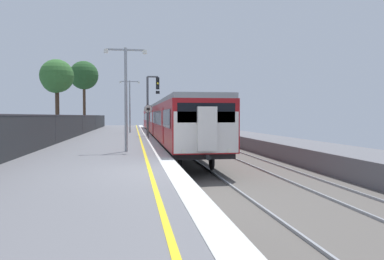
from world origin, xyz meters
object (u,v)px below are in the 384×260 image
object	(u,v)px
signal_gantry	(151,99)
speed_limit_sign	(148,117)
background_tree_left	(56,78)
background_tree_centre	(84,76)
platform_lamp_far	(130,102)
commuter_train_at_platform	(165,120)
platform_lamp_mid	(126,89)

from	to	relation	value
signal_gantry	speed_limit_sign	world-z (taller)	signal_gantry
background_tree_left	speed_limit_sign	bearing A→B (deg)	-34.48
background_tree_centre	background_tree_left	bearing A→B (deg)	-93.03
signal_gantry	platform_lamp_far	world-z (taller)	platform_lamp_far
commuter_train_at_platform	background_tree_centre	world-z (taller)	background_tree_centre
platform_lamp_mid	platform_lamp_far	size ratio (longest dim) A/B	0.94
commuter_train_at_platform	platform_lamp_far	size ratio (longest dim) A/B	7.83
platform_lamp_far	platform_lamp_mid	bearing A→B (deg)	-90.00
platform_lamp_mid	background_tree_centre	size ratio (longest dim) A/B	0.60
commuter_train_at_platform	platform_lamp_far	bearing A→B (deg)	144.17
commuter_train_at_platform	speed_limit_sign	distance (m)	7.72
speed_limit_sign	platform_lamp_far	bearing A→B (deg)	98.28
signal_gantry	platform_lamp_far	bearing A→B (deg)	106.33
commuter_train_at_platform	platform_lamp_far	xyz separation A→B (m)	(-3.28, 2.37, 1.84)
commuter_train_at_platform	platform_lamp_far	distance (m)	4.44
speed_limit_sign	background_tree_centre	size ratio (longest dim) A/B	0.31
speed_limit_sign	platform_lamp_mid	distance (m)	9.83
signal_gantry	background_tree_left	xyz separation A→B (m)	(-7.86, 1.45, 1.77)
background_tree_left	background_tree_centre	xyz separation A→B (m)	(0.66, 12.48, 1.46)
platform_lamp_far	background_tree_left	bearing A→B (deg)	-142.07
background_tree_centre	platform_lamp_mid	bearing A→B (deg)	-78.80
platform_lamp_far	background_tree_left	world-z (taller)	background_tree_left
platform_lamp_far	background_tree_left	distance (m)	7.89
platform_lamp_mid	background_tree_left	xyz separation A→B (m)	(-6.05, 14.78, 1.97)
signal_gantry	background_tree_centre	world-z (taller)	background_tree_centre
platform_lamp_far	background_tree_centre	xyz separation A→B (m)	(-5.39, 7.76, 3.27)
signal_gantry	platform_lamp_mid	distance (m)	13.45
signal_gantry	background_tree_left	distance (m)	8.19
signal_gantry	background_tree_left	size ratio (longest dim) A/B	0.78
commuter_train_at_platform	signal_gantry	bearing A→B (deg)	-111.23
signal_gantry	commuter_train_at_platform	bearing A→B (deg)	68.77
platform_lamp_far	background_tree_left	xyz separation A→B (m)	(-6.05, -4.72, 1.81)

